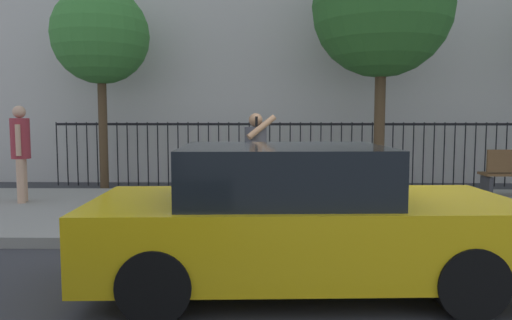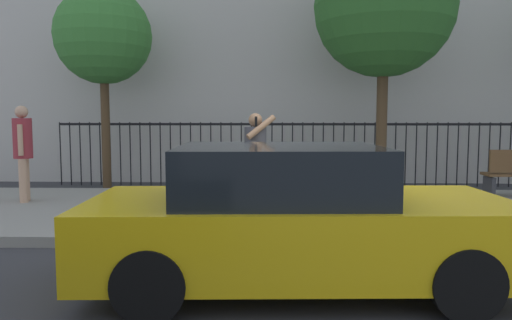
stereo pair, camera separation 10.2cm
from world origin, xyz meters
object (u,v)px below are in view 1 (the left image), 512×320
object	(u,v)px
street_tree_mid	(101,36)
taxi_yellow	(298,220)
pedestrian_walking	(21,147)
street_tree_near	(382,8)
pedestrian_on_phone	(255,158)

from	to	relation	value
street_tree_mid	taxi_yellow	bearing A→B (deg)	-57.38
street_tree_mid	pedestrian_walking	bearing A→B (deg)	-107.68
street_tree_near	street_tree_mid	bearing A→B (deg)	175.26
pedestrian_walking	street_tree_near	world-z (taller)	street_tree_near
street_tree_near	pedestrian_on_phone	bearing A→B (deg)	-129.60
taxi_yellow	pedestrian_on_phone	xyz separation A→B (m)	(-0.49, 2.65, 0.40)
street_tree_near	taxi_yellow	bearing A→B (deg)	-110.39
taxi_yellow	street_tree_mid	world-z (taller)	street_tree_mid
taxi_yellow	street_tree_mid	distance (m)	8.12
taxi_yellow	street_tree_near	size ratio (longest dim) A/B	0.76
pedestrian_on_phone	pedestrian_walking	distance (m)	4.57
pedestrian_walking	street_tree_mid	bearing A→B (deg)	72.32
taxi_yellow	pedestrian_walking	world-z (taller)	pedestrian_walking
pedestrian_on_phone	pedestrian_walking	size ratio (longest dim) A/B	0.92
street_tree_near	street_tree_mid	xyz separation A→B (m)	(-6.28, 0.52, -0.51)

